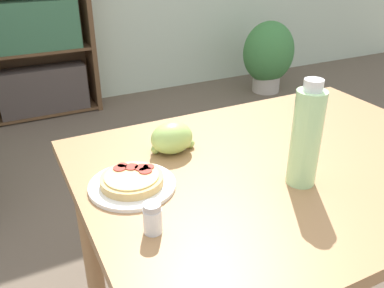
% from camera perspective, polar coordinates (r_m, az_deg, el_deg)
% --- Properties ---
extents(dining_table, '(1.09, 0.81, 0.73)m').
position_cam_1_polar(dining_table, '(1.19, 12.32, -6.81)').
color(dining_table, '#A37549').
rests_on(dining_table, ground_plane).
extents(pizza_on_plate, '(0.21, 0.21, 0.04)m').
position_cam_1_polar(pizza_on_plate, '(1.00, -8.40, -5.28)').
color(pizza_on_plate, white).
rests_on(pizza_on_plate, dining_table).
extents(grape_bunch, '(0.13, 0.09, 0.09)m').
position_cam_1_polar(grape_bunch, '(1.13, -2.82, 0.78)').
color(grape_bunch, '#A8CC66').
rests_on(grape_bunch, dining_table).
extents(drink_bottle, '(0.07, 0.07, 0.27)m').
position_cam_1_polar(drink_bottle, '(0.99, 15.73, 0.98)').
color(drink_bottle, '#B7EAA3').
rests_on(drink_bottle, dining_table).
extents(salt_shaker, '(0.04, 0.04, 0.07)m').
position_cam_1_polar(salt_shaker, '(0.84, -5.57, -10.32)').
color(salt_shaker, white).
rests_on(salt_shaker, dining_table).
extents(bookshelf, '(0.85, 0.27, 1.50)m').
position_cam_1_polar(bookshelf, '(3.29, -21.66, 15.51)').
color(bookshelf, brown).
rests_on(bookshelf, ground_plane).
extents(potted_plant_floor, '(0.47, 0.40, 0.63)m').
position_cam_1_polar(potted_plant_floor, '(3.74, 10.67, 12.17)').
color(potted_plant_floor, '#BCB2A3').
rests_on(potted_plant_floor, ground_plane).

